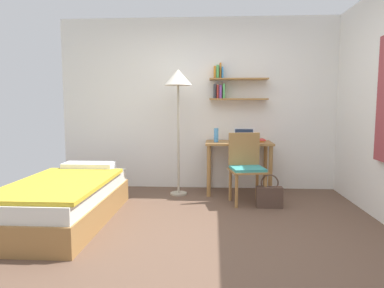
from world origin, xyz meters
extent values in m
plane|color=brown|center=(0.00, 0.00, 0.00)|extent=(5.28, 5.28, 0.00)
cube|color=white|center=(0.00, 2.02, 1.30)|extent=(4.40, 0.05, 2.60)
cube|color=#9E703D|center=(0.52, 1.89, 1.38)|extent=(0.86, 0.22, 0.02)
cube|color=#333338|center=(0.17, 1.90, 1.49)|extent=(0.03, 0.18, 0.21)
cube|color=#D13D38|center=(0.21, 1.92, 1.49)|extent=(0.03, 0.14, 0.20)
cube|color=purple|center=(0.26, 1.92, 1.48)|extent=(0.03, 0.14, 0.19)
cube|color=#4CA856|center=(0.31, 1.90, 1.49)|extent=(0.03, 0.17, 0.21)
cube|color=#9E703D|center=(0.52, 1.89, 1.67)|extent=(0.86, 0.22, 0.02)
cube|color=orange|center=(0.17, 1.93, 1.77)|extent=(0.03, 0.12, 0.18)
cube|color=#4CA856|center=(0.21, 1.90, 1.78)|extent=(0.03, 0.17, 0.19)
cube|color=orange|center=(0.25, 1.93, 1.80)|extent=(0.03, 0.12, 0.23)
cube|color=#3384C6|center=(0.29, 1.91, 1.76)|extent=(0.02, 0.15, 0.17)
cube|color=#993D42|center=(1.96, 0.47, 1.35)|extent=(0.03, 0.28, 1.33)
cube|color=#9E703D|center=(-1.46, 0.28, 0.14)|extent=(0.92, 1.90, 0.28)
cube|color=silver|center=(-1.46, 0.28, 0.36)|extent=(0.88, 1.85, 0.16)
cube|color=gold|center=(-1.46, 0.16, 0.46)|extent=(0.94, 1.56, 0.04)
cube|color=white|center=(-1.46, 1.02, 0.49)|extent=(0.64, 0.28, 0.10)
cube|color=#9E703D|center=(0.52, 1.70, 0.74)|extent=(0.95, 0.58, 0.03)
cylinder|color=#9E703D|center=(0.10, 1.46, 0.36)|extent=(0.06, 0.06, 0.73)
cylinder|color=#9E703D|center=(0.95, 1.46, 0.36)|extent=(0.06, 0.06, 0.73)
cylinder|color=#9E703D|center=(0.10, 1.94, 0.36)|extent=(0.06, 0.06, 0.73)
cylinder|color=#9E703D|center=(0.95, 1.94, 0.36)|extent=(0.06, 0.06, 0.73)
cube|color=#9E703D|center=(0.60, 1.13, 0.43)|extent=(0.51, 0.49, 0.03)
cube|color=teal|center=(0.60, 1.13, 0.46)|extent=(0.47, 0.45, 0.04)
cube|color=#9E703D|center=(0.57, 1.32, 0.70)|extent=(0.42, 0.11, 0.44)
cylinder|color=#9E703D|center=(0.45, 0.93, 0.21)|extent=(0.04, 0.04, 0.42)
cylinder|color=#9E703D|center=(0.82, 0.99, 0.21)|extent=(0.04, 0.04, 0.42)
cylinder|color=#9E703D|center=(0.39, 1.27, 0.21)|extent=(0.04, 0.04, 0.42)
cylinder|color=#9E703D|center=(0.75, 1.34, 0.21)|extent=(0.04, 0.04, 0.42)
cylinder|color=#B2A893|center=(-0.34, 1.55, 0.01)|extent=(0.24, 0.24, 0.02)
cylinder|color=#B2A893|center=(-0.34, 1.55, 0.79)|extent=(0.03, 0.03, 1.54)
cone|color=silver|center=(-0.34, 1.55, 1.67)|extent=(0.39, 0.39, 0.22)
cube|color=#B7BABF|center=(0.61, 1.71, 0.76)|extent=(0.30, 0.20, 0.01)
cube|color=#B7BABF|center=(0.61, 1.79, 0.86)|extent=(0.29, 0.07, 0.18)
cube|color=black|center=(0.61, 1.78, 0.86)|extent=(0.26, 0.06, 0.15)
cylinder|color=#4C99DB|center=(0.20, 1.64, 0.86)|extent=(0.06, 0.06, 0.20)
cube|color=orange|center=(0.82, 1.75, 0.76)|extent=(0.17, 0.20, 0.02)
cube|color=#D13D38|center=(0.81, 1.76, 0.78)|extent=(0.19, 0.24, 0.02)
cube|color=#4C382D|center=(0.86, 0.97, 0.13)|extent=(0.32, 0.13, 0.26)
torus|color=#4C382D|center=(0.86, 0.97, 0.31)|extent=(0.22, 0.02, 0.22)
camera|label=1|loc=(0.15, -3.33, 1.27)|focal=32.38mm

